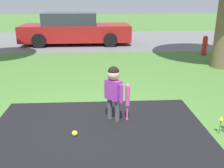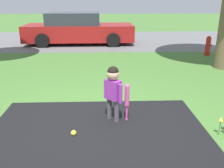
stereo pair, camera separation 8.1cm
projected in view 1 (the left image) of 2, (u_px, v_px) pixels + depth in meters
The scene contains 7 objects.
ground_plane at pixel (97, 127), 3.84m from camera, with size 60.00×60.00×0.00m, color #477533.
street_strip at pixel (97, 40), 11.96m from camera, with size 40.00×6.00×0.01m.
child at pixel (113, 86), 3.88m from camera, with size 0.28×0.28×0.90m.
baseball_bat at pixel (127, 97), 3.93m from camera, with size 0.07×0.07×0.62m.
sports_ball at pixel (75, 133), 3.58m from camera, with size 0.08×0.08×0.08m.
fire_hydrant at pixel (205, 46), 8.67m from camera, with size 0.24×0.21×0.67m.
parked_car at pixel (75, 29), 10.71m from camera, with size 4.61×2.01×1.32m.
Camera 1 is at (0.04, -3.42, 1.88)m, focal length 40.00 mm.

